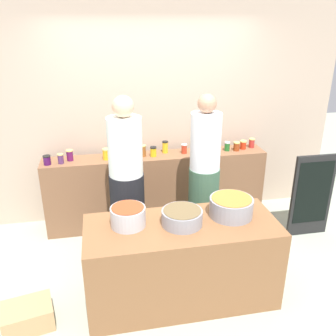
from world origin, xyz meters
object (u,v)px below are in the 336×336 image
cook_with_tongs (127,188)px  preserve_jar_8 (202,147)px  preserve_jar_4 (143,151)px  cooking_pot_right (231,207)px  chalkboard_sign (312,196)px  preserve_jar_11 (243,145)px  cook_in_cap (204,183)px  bread_crate (28,316)px  cooking_pot_center (182,217)px  preserve_jar_9 (227,146)px  preserve_jar_2 (70,155)px  preserve_jar_7 (184,149)px  preserve_jar_10 (236,146)px  preserve_jar_3 (106,154)px  preserve_jar_6 (165,147)px  cooking_pot_left (128,216)px  preserve_jar_1 (61,159)px  preserve_jar_0 (47,160)px  preserve_jar_5 (153,152)px  preserve_jar_12 (252,143)px

cook_with_tongs → preserve_jar_8: bearing=33.2°
preserve_jar_4 → cooking_pot_right: bearing=-64.4°
chalkboard_sign → preserve_jar_11: bearing=134.2°
cook_in_cap → bread_crate: size_ratio=4.31×
preserve_jar_4 → cooking_pot_center: 1.40m
preserve_jar_9 → cook_in_cap: 0.82m
preserve_jar_9 → cook_in_cap: (-0.48, -0.64, -0.17)m
cook_with_tongs → chalkboard_sign: size_ratio=1.74×
cook_in_cap → preserve_jar_9: bearing=53.3°
preserve_jar_2 → cooking_pot_center: 1.73m
preserve_jar_7 → preserve_jar_10: size_ratio=1.05×
preserve_jar_3 → cook_with_tongs: size_ratio=0.07×
preserve_jar_11 → cooking_pot_right: size_ratio=0.27×
preserve_jar_3 → cooking_pot_center: (0.59, -1.37, -0.13)m
preserve_jar_6 → cooking_pot_left: size_ratio=0.48×
preserve_jar_1 → preserve_jar_6: preserve_jar_6 is taller
cooking_pot_center → preserve_jar_4: bearing=96.7°
cooking_pot_right → cook_in_cap: bearing=94.7°
preserve_jar_9 → cook_with_tongs: 1.46m
preserve_jar_9 → cook_in_cap: size_ratio=0.06×
preserve_jar_0 → preserve_jar_1: size_ratio=0.95×
preserve_jar_4 → preserve_jar_8: 0.73m
preserve_jar_4 → preserve_jar_8: preserve_jar_4 is taller
preserve_jar_1 → preserve_jar_10: 2.11m
cooking_pot_right → chalkboard_sign: size_ratio=0.39×
bread_crate → preserve_jar_5: bearing=48.2°
cook_with_tongs → cook_in_cap: (0.83, -0.01, -0.00)m
preserve_jar_6 → preserve_jar_11: size_ratio=1.35×
preserve_jar_2 → preserve_jar_9: (1.90, -0.02, -0.01)m
preserve_jar_2 → cook_with_tongs: 0.90m
cooking_pot_left → preserve_jar_11: bearing=40.5°
preserve_jar_0 → preserve_jar_10: 2.26m
preserve_jar_1 → preserve_jar_9: bearing=1.6°
cook_with_tongs → preserve_jar_11: bearing=23.3°
preserve_jar_3 → preserve_jar_2: bearing=174.6°
preserve_jar_4 → preserve_jar_6: (0.29, 0.07, 0.00)m
preserve_jar_2 → preserve_jar_5: bearing=-2.6°
preserve_jar_1 → preserve_jar_12: (2.35, 0.11, 0.00)m
preserve_jar_9 → preserve_jar_10: size_ratio=1.02×
cooking_pot_left → cooking_pot_center: cooking_pot_left is taller
preserve_jar_5 → cook_with_tongs: size_ratio=0.07×
preserve_jar_4 → preserve_jar_10: size_ratio=1.23×
preserve_jar_0 → bread_crate: preserve_jar_0 is taller
preserve_jar_12 → cooking_pot_left: 2.19m
preserve_jar_9 → cooking_pot_center: bearing=-122.8°
preserve_jar_3 → preserve_jar_8: (1.16, 0.03, -0.00)m
cook_with_tongs → bread_crate: bearing=-137.4°
preserve_jar_12 → preserve_jar_6: bearing=179.2°
preserve_jar_12 → preserve_jar_11: bearing=-165.6°
preserve_jar_7 → cook_with_tongs: cook_with_tongs is taller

